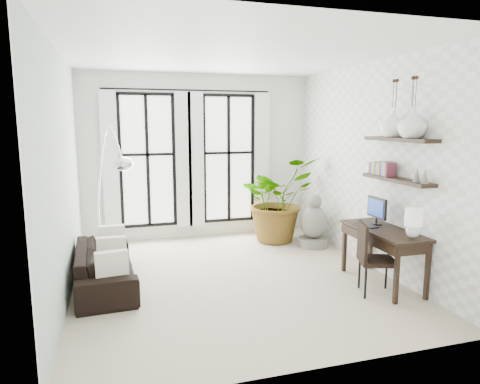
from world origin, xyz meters
name	(u,v)px	position (x,y,z in m)	size (l,w,h in m)	color
floor	(233,278)	(0.00, 0.00, 0.00)	(5.00, 5.00, 0.00)	#C0B798
ceiling	(232,54)	(0.00, 0.00, 3.20)	(5.00, 5.00, 0.00)	white
wall_left	(63,176)	(-2.25, 0.00, 1.60)	(5.00, 5.00, 0.00)	#A5B9AE
wall_right	(371,166)	(2.25, 0.00, 1.60)	(5.00, 5.00, 0.00)	white
wall_back	(199,157)	(0.00, 2.50, 1.60)	(4.50, 4.50, 0.00)	white
windows	(189,160)	(-0.20, 2.43, 1.56)	(3.26, 0.13, 2.65)	white
wall_shelves	(396,163)	(2.11, -0.81, 1.73)	(0.25, 1.30, 0.60)	black
sofa	(105,266)	(-1.80, 0.22, 0.28)	(1.94, 0.76, 0.57)	black
throw_pillows	(112,251)	(-1.70, 0.22, 0.50)	(0.40, 1.52, 0.40)	white
plant	(277,199)	(1.36, 1.74, 0.81)	(1.46, 1.27, 1.62)	#2D7228
desk	(385,234)	(1.94, -0.89, 0.75)	(0.58, 1.37, 1.20)	black
desk_chair	(371,254)	(1.61, -1.07, 0.55)	(0.59, 0.59, 0.97)	black
arc_lamp	(108,160)	(-1.70, 0.91, 1.72)	(0.71, 1.60, 2.22)	silver
buddha	(314,225)	(1.87, 1.15, 0.41)	(0.55, 0.55, 0.98)	gray
vase_a	(412,123)	(2.11, -1.10, 2.27)	(0.37, 0.37, 0.38)	white
vase_b	(393,123)	(2.11, -0.70, 2.27)	(0.37, 0.37, 0.38)	white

